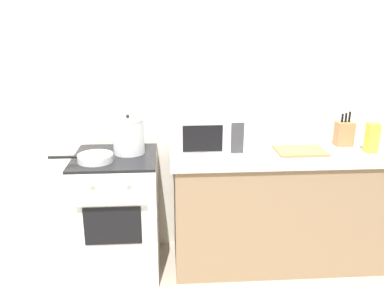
% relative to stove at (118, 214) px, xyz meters
% --- Properties ---
extents(back_wall, '(4.40, 0.10, 2.50)m').
position_rel_stove_xyz_m(back_wall, '(0.65, 0.37, 0.79)').
color(back_wall, silver).
rests_on(back_wall, ground_plane).
extents(lower_cabinet_right, '(1.64, 0.56, 0.88)m').
position_rel_stove_xyz_m(lower_cabinet_right, '(1.25, 0.02, -0.02)').
color(lower_cabinet_right, '#8C7051').
rests_on(lower_cabinet_right, ground_plane).
extents(countertop_right, '(1.70, 0.60, 0.04)m').
position_rel_stove_xyz_m(countertop_right, '(1.25, 0.02, 0.44)').
color(countertop_right, beige).
rests_on(countertop_right, lower_cabinet_right).
extents(stove, '(0.60, 0.64, 0.92)m').
position_rel_stove_xyz_m(stove, '(0.00, 0.00, 0.00)').
color(stove, white).
rests_on(stove, ground_plane).
extents(stock_pot, '(0.32, 0.24, 0.29)m').
position_rel_stove_xyz_m(stock_pot, '(0.10, 0.07, 0.59)').
color(stock_pot, silver).
rests_on(stock_pot, stove).
extents(frying_pan, '(0.45, 0.25, 0.05)m').
position_rel_stove_xyz_m(frying_pan, '(-0.13, -0.10, 0.48)').
color(frying_pan, silver).
rests_on(frying_pan, stove).
extents(microwave, '(0.50, 0.37, 0.30)m').
position_rel_stove_xyz_m(microwave, '(0.69, 0.08, 0.61)').
color(microwave, white).
rests_on(microwave, countertop_right).
extents(cutting_board, '(0.36, 0.26, 0.02)m').
position_rel_stove_xyz_m(cutting_board, '(1.37, 0.00, 0.47)').
color(cutting_board, '#997047').
rests_on(cutting_board, countertop_right).
extents(knife_block, '(0.13, 0.10, 0.27)m').
position_rel_stove_xyz_m(knife_block, '(1.76, 0.14, 0.56)').
color(knife_block, '#997047').
rests_on(knife_block, countertop_right).
extents(pasta_box, '(0.08, 0.08, 0.22)m').
position_rel_stove_xyz_m(pasta_box, '(1.89, -0.03, 0.57)').
color(pasta_box, gold).
rests_on(pasta_box, countertop_right).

